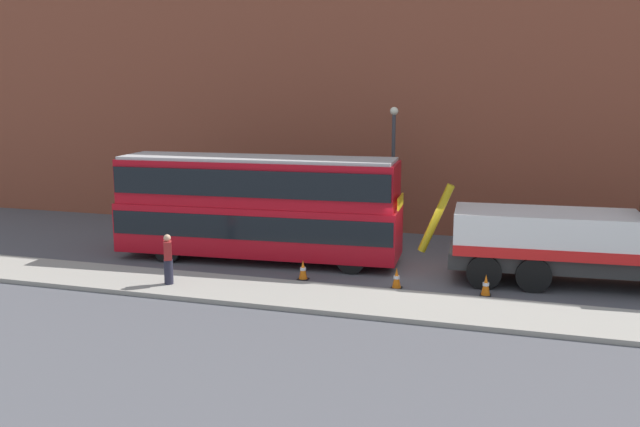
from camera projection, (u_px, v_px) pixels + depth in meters
name	position (u px, v px, depth m)	size (l,w,h in m)	color
ground_plane	(423.00, 273.00, 25.13)	(120.00, 120.00, 0.00)	#4C4C51
near_kerb	(403.00, 305.00, 21.17)	(60.00, 2.80, 0.15)	gray
building_facade	(453.00, 55.00, 30.36)	(60.00, 1.50, 16.00)	brown
recovery_tow_truck	(601.00, 236.00, 23.05)	(10.21, 3.22, 3.67)	#2D2D2D
double_decker_bus	(257.00, 204.00, 26.50)	(11.16, 3.27, 4.06)	#B70C19
pedestrian_onlooker	(168.00, 260.00, 23.04)	(0.42, 0.48, 1.71)	#232333
traffic_cone_near_bus	(303.00, 270.00, 24.16)	(0.36, 0.36, 0.72)	orange
traffic_cone_midway	(397.00, 279.00, 23.10)	(0.36, 0.36, 0.72)	orange
traffic_cone_near_truck	(486.00, 286.00, 22.31)	(0.36, 0.36, 0.72)	orange
street_lamp	(393.00, 162.00, 29.77)	(0.36, 0.36, 5.83)	#38383D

